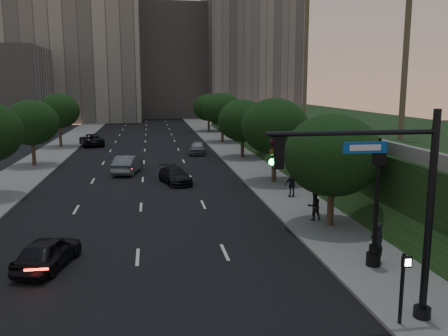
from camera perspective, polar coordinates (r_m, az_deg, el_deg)
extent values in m
plane|color=black|center=(17.59, -10.75, -16.24)|extent=(160.00, 160.00, 0.00)
cube|color=black|center=(46.44, -9.64, 0.29)|extent=(16.00, 140.00, 0.02)
cube|color=slate|center=(47.39, 2.85, 0.69)|extent=(4.50, 140.00, 0.15)
cube|color=slate|center=(47.70, -22.04, 0.03)|extent=(4.50, 140.00, 0.15)
cube|color=black|center=(49.02, 16.95, 2.85)|extent=(18.00, 90.00, 4.00)
cube|color=slate|center=(45.74, 7.42, 5.68)|extent=(0.35, 90.00, 0.70)
cube|color=gray|center=(109.10, -17.11, 13.91)|extent=(26.00, 20.00, 32.00)
cube|color=gray|center=(118.02, -6.45, 12.49)|extent=(22.00, 18.00, 26.00)
cube|color=gray|center=(114.64, 2.99, 15.12)|extent=(20.00, 22.00, 36.00)
cylinder|color=#38281C|center=(26.40, 12.71, -4.05)|extent=(0.36, 0.36, 2.86)
ellipsoid|color=black|center=(25.90, 12.93, 1.54)|extent=(5.20, 5.20, 4.42)
cylinder|color=#38281C|center=(37.55, 6.03, 0.56)|extent=(0.36, 0.36, 3.21)
ellipsoid|color=black|center=(37.18, 6.12, 5.00)|extent=(5.20, 5.20, 4.42)
cylinder|color=#38281C|center=(50.11, 2.22, 2.77)|extent=(0.36, 0.36, 2.86)
ellipsoid|color=black|center=(49.85, 2.24, 5.73)|extent=(5.20, 5.20, 4.42)
cylinder|color=#38281C|center=(63.80, -0.19, 4.49)|extent=(0.36, 0.36, 3.21)
ellipsoid|color=black|center=(63.59, -0.20, 7.11)|extent=(5.20, 5.20, 4.42)
cylinder|color=#38281C|center=(78.62, -1.85, 5.39)|extent=(0.36, 0.36, 2.86)
ellipsoid|color=black|center=(78.46, -1.86, 7.29)|extent=(5.20, 5.20, 4.42)
cylinder|color=#38281C|center=(48.47, -21.94, 1.88)|extent=(0.36, 0.36, 2.99)
ellipsoid|color=black|center=(48.19, -22.16, 5.08)|extent=(5.00, 5.00, 4.25)
cylinder|color=#38281C|center=(62.08, -19.09, 3.81)|extent=(0.36, 0.36, 3.26)
ellipsoid|color=black|center=(61.86, -19.25, 6.53)|extent=(5.00, 5.00, 4.25)
cylinder|color=#4C4233|center=(34.26, 21.05, 13.15)|extent=(0.40, 0.40, 12.00)
cylinder|color=#4C4233|center=(48.39, 9.86, 14.03)|extent=(0.40, 0.40, 14.50)
cylinder|color=black|center=(16.50, 23.46, -5.68)|extent=(0.24, 0.24, 7.00)
cylinder|color=black|center=(17.62, 22.70, -15.92)|extent=(0.56, 0.56, 0.50)
cylinder|color=black|center=(14.73, 15.28, 4.10)|extent=(5.40, 0.16, 0.16)
cube|color=black|center=(14.02, 6.55, 1.84)|extent=(0.32, 0.22, 0.95)
sphere|color=black|center=(13.93, 5.86, 3.17)|extent=(0.20, 0.20, 0.20)
sphere|color=#3F2B0A|center=(13.96, 5.84, 1.95)|extent=(0.20, 0.20, 0.20)
sphere|color=#19F24C|center=(14.01, 5.82, 0.73)|extent=(0.20, 0.20, 0.20)
cube|color=#0D4BA9|center=(14.94, 16.60, 2.38)|extent=(1.40, 0.05, 0.35)
cylinder|color=black|center=(21.43, 17.50, -10.61)|extent=(0.60, 0.60, 0.70)
cylinder|color=black|center=(21.26, 17.57, -9.35)|extent=(0.40, 0.40, 0.40)
cylinder|color=black|center=(20.71, 17.85, -4.25)|extent=(0.18, 0.18, 3.60)
cube|color=black|center=(20.33, 18.16, 1.37)|extent=(0.42, 0.42, 0.70)
cone|color=black|center=(20.26, 18.24, 2.76)|extent=(0.64, 0.64, 0.35)
sphere|color=black|center=(20.24, 18.27, 3.33)|extent=(0.14, 0.14, 0.14)
cylinder|color=black|center=(16.56, 20.58, -13.68)|extent=(0.12, 0.12, 2.50)
cube|color=black|center=(16.03, 21.13, -10.47)|extent=(0.30, 0.14, 0.35)
cube|color=white|center=(15.97, 21.28, -10.57)|extent=(0.18, 0.02, 0.22)
imported|color=black|center=(21.81, -20.44, -9.46)|extent=(2.61, 4.35, 1.38)
imported|color=#565A5F|center=(42.57, -11.51, 0.44)|extent=(2.67, 5.15, 1.62)
imported|color=black|center=(62.97, -15.66, 3.28)|extent=(3.89, 6.05, 1.55)
imported|color=black|center=(37.63, -5.92, -0.91)|extent=(2.88, 4.73, 1.28)
imported|color=slate|center=(53.47, -3.20, 2.50)|extent=(2.38, 4.69, 1.53)
imported|color=black|center=(21.58, 17.90, -8.52)|extent=(0.72, 0.54, 1.80)
imported|color=black|center=(27.32, 10.78, -4.51)|extent=(0.85, 0.70, 1.63)
imported|color=black|center=(32.70, 8.19, -1.98)|extent=(1.00, 0.44, 1.69)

